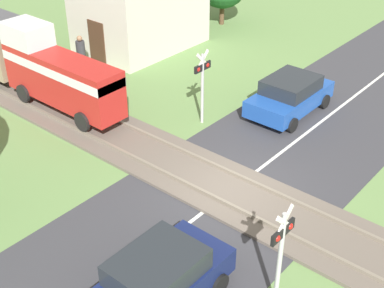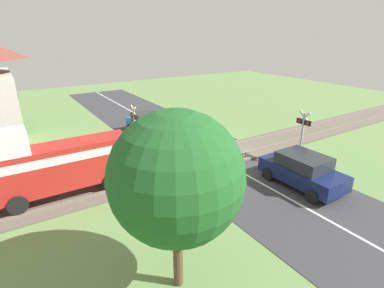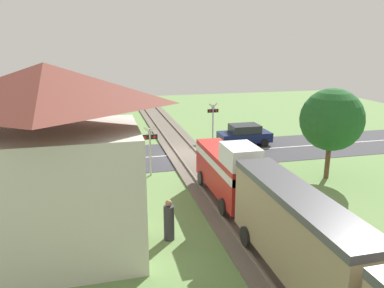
{
  "view_description": "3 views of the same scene",
  "coord_description": "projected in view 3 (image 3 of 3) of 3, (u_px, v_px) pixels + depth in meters",
  "views": [
    {
      "loc": [
        -11.42,
        -8.02,
        10.36
      ],
      "look_at": [
        0.0,
        1.6,
        1.2
      ],
      "focal_mm": 50.0,
      "sensor_mm": 36.0,
      "label": 1
    },
    {
      "loc": [
        -12.81,
        9.85,
        6.95
      ],
      "look_at": [
        0.0,
        1.6,
        1.2
      ],
      "focal_mm": 28.0,
      "sensor_mm": 36.0,
      "label": 2
    },
    {
      "loc": [
        5.69,
        24.61,
        7.69
      ],
      "look_at": [
        0.0,
        1.6,
        1.2
      ],
      "focal_mm": 35.0,
      "sensor_mm": 36.0,
      "label": 3
    }
  ],
  "objects": [
    {
      "name": "station_building",
      "position": [
        54.0,
        167.0,
        13.15
      ],
      "size": [
        6.47,
        4.71,
        7.05
      ],
      "color": "beige",
      "rests_on": "ground_plane"
    },
    {
      "name": "ground_plane",
      "position": [
        187.0,
        155.0,
        26.39
      ],
      "size": [
        60.0,
        60.0,
        0.0
      ],
      "primitive_type": "plane",
      "color": "#66894C"
    },
    {
      "name": "car_far_side",
      "position": [
        100.0,
        155.0,
        23.46
      ],
      "size": [
        3.98,
        2.06,
        1.53
      ],
      "color": "#1E4CA8",
      "rests_on": "ground_plane"
    },
    {
      "name": "car_near_crossing",
      "position": [
        244.0,
        134.0,
        28.66
      ],
      "size": [
        3.95,
        1.98,
        1.59
      ],
      "color": "#141E4C",
      "rests_on": "ground_plane"
    },
    {
      "name": "crossing_signal_east_approach",
      "position": [
        150.0,
        144.0,
        21.78
      ],
      "size": [
        0.9,
        0.18,
        2.99
      ],
      "color": "#B7B7B7",
      "rests_on": "ground_plane"
    },
    {
      "name": "road_surface",
      "position": [
        187.0,
        154.0,
        26.39
      ],
      "size": [
        48.0,
        6.4,
        0.02
      ],
      "color": "#38383D",
      "rests_on": "ground_plane"
    },
    {
      "name": "tree_roadside_hedge",
      "position": [
        332.0,
        120.0,
        20.98
      ],
      "size": [
        3.53,
        3.53,
        5.24
      ],
      "color": "brown",
      "rests_on": "ground_plane"
    },
    {
      "name": "train",
      "position": [
        307.0,
        245.0,
        11.08
      ],
      "size": [
        1.58,
        20.64,
        3.18
      ],
      "color": "red",
      "rests_on": "track_bed"
    },
    {
      "name": "crossing_signal_west_approach",
      "position": [
        213.0,
        116.0,
        29.99
      ],
      "size": [
        0.9,
        0.18,
        2.99
      ],
      "color": "#B7B7B7",
      "rests_on": "ground_plane"
    },
    {
      "name": "pedestrian_by_station",
      "position": [
        169.0,
        222.0,
        14.88
      ],
      "size": [
        0.42,
        0.42,
        1.71
      ],
      "color": "#333338",
      "rests_on": "ground_plane"
    },
    {
      "name": "track_bed",
      "position": [
        187.0,
        154.0,
        26.37
      ],
      "size": [
        2.8,
        48.0,
        0.24
      ],
      "color": "#665B51",
      "rests_on": "ground_plane"
    }
  ]
}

